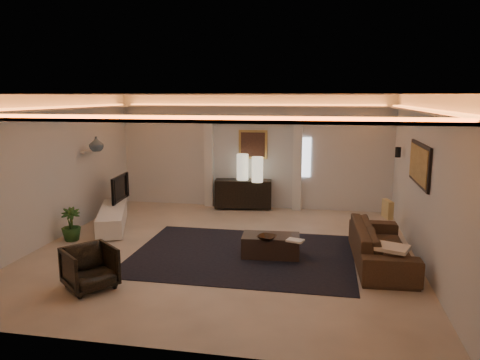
% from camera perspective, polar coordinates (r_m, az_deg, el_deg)
% --- Properties ---
extents(floor, '(7.00, 7.00, 0.00)m').
position_cam_1_polar(floor, '(8.78, -2.03, -8.71)').
color(floor, beige).
rests_on(floor, ground).
extents(ceiling, '(7.00, 7.00, 0.00)m').
position_cam_1_polar(ceiling, '(8.29, -2.16, 10.57)').
color(ceiling, white).
rests_on(ceiling, ground).
extents(wall_back, '(7.00, 0.00, 7.00)m').
position_cam_1_polar(wall_back, '(11.82, 1.64, 3.50)').
color(wall_back, silver).
rests_on(wall_back, ground).
extents(wall_front, '(7.00, 0.00, 7.00)m').
position_cam_1_polar(wall_front, '(5.15, -10.73, -5.90)').
color(wall_front, silver).
rests_on(wall_front, ground).
extents(wall_left, '(0.00, 7.00, 7.00)m').
position_cam_1_polar(wall_left, '(9.79, -22.50, 1.25)').
color(wall_left, silver).
rests_on(wall_left, ground).
extents(wall_right, '(0.00, 7.00, 7.00)m').
position_cam_1_polar(wall_right, '(8.38, 21.94, -0.14)').
color(wall_right, silver).
rests_on(wall_right, ground).
extents(cove_soffit, '(7.00, 7.00, 0.04)m').
position_cam_1_polar(cove_soffit, '(8.30, -2.15, 8.64)').
color(cove_soffit, silver).
rests_on(cove_soffit, ceiling).
extents(daylight_slit, '(0.25, 0.03, 1.00)m').
position_cam_1_polar(daylight_slit, '(11.68, 8.19, 2.82)').
color(daylight_slit, white).
rests_on(daylight_slit, wall_back).
extents(area_rug, '(4.00, 3.00, 0.01)m').
position_cam_1_polar(area_rug, '(8.52, 0.33, -9.27)').
color(area_rug, black).
rests_on(area_rug, ground).
extents(pilaster_left, '(0.22, 0.20, 2.20)m').
position_cam_1_polar(pilaster_left, '(12.00, -3.87, 1.90)').
color(pilaster_left, silver).
rests_on(pilaster_left, ground).
extents(pilaster_right, '(0.22, 0.20, 2.20)m').
position_cam_1_polar(pilaster_right, '(11.65, 7.16, 1.58)').
color(pilaster_right, silver).
rests_on(pilaster_right, ground).
extents(alcove_header, '(2.52, 0.20, 0.12)m').
position_cam_1_polar(alcove_header, '(11.65, 1.59, 7.35)').
color(alcove_header, silver).
rests_on(alcove_header, wall_back).
extents(painting_frame, '(0.74, 0.04, 0.74)m').
position_cam_1_polar(painting_frame, '(11.77, 1.63, 4.45)').
color(painting_frame, tan).
rests_on(painting_frame, wall_back).
extents(painting_canvas, '(0.62, 0.02, 0.62)m').
position_cam_1_polar(painting_canvas, '(11.74, 1.61, 4.43)').
color(painting_canvas, '#4C2D1E').
rests_on(painting_canvas, wall_back).
extents(art_panel_frame, '(0.04, 1.64, 0.74)m').
position_cam_1_polar(art_panel_frame, '(8.63, 21.48, 1.85)').
color(art_panel_frame, black).
rests_on(art_panel_frame, wall_right).
extents(art_panel_gold, '(0.02, 1.50, 0.62)m').
position_cam_1_polar(art_panel_gold, '(8.62, 21.32, 1.86)').
color(art_panel_gold, tan).
rests_on(art_panel_gold, wall_right).
extents(wall_sconce, '(0.12, 0.12, 0.22)m').
position_cam_1_polar(wall_sconce, '(10.47, 19.09, 3.29)').
color(wall_sconce, black).
rests_on(wall_sconce, wall_right).
extents(wall_niche, '(0.10, 0.55, 0.04)m').
position_cam_1_polar(wall_niche, '(10.93, -18.33, 3.45)').
color(wall_niche, silver).
rests_on(wall_niche, wall_left).
extents(console, '(1.48, 0.62, 0.72)m').
position_cam_1_polar(console, '(11.78, 0.41, -1.70)').
color(console, black).
rests_on(console, ground).
extents(lamp_left, '(0.32, 0.32, 0.66)m').
position_cam_1_polar(lamp_left, '(11.66, 0.32, 1.62)').
color(lamp_left, beige).
rests_on(lamp_left, console).
extents(lamp_right, '(0.36, 0.36, 0.63)m').
position_cam_1_polar(lamp_right, '(11.37, 2.18, 1.39)').
color(lamp_right, beige).
rests_on(lamp_right, console).
extents(media_ledge, '(1.26, 2.16, 0.40)m').
position_cam_1_polar(media_ledge, '(10.55, -15.60, -4.52)').
color(media_ledge, white).
rests_on(media_ledge, ground).
extents(tv, '(1.07, 0.25, 0.61)m').
position_cam_1_polar(tv, '(11.22, -15.21, -0.83)').
color(tv, black).
rests_on(tv, media_ledge).
extents(figurine, '(0.19, 0.19, 0.43)m').
position_cam_1_polar(figurine, '(11.49, -14.58, -1.13)').
color(figurine, black).
rests_on(figurine, media_ledge).
extents(ginger_jar, '(0.40, 0.40, 0.33)m').
position_cam_1_polar(ginger_jar, '(10.61, -17.47, 4.31)').
color(ginger_jar, '#405364').
rests_on(ginger_jar, wall_niche).
extents(plant, '(0.52, 0.52, 0.67)m').
position_cam_1_polar(plant, '(9.84, -20.32, -5.21)').
color(plant, '#224519').
rests_on(plant, ground).
extents(sofa, '(2.34, 0.99, 0.67)m').
position_cam_1_polar(sofa, '(8.36, 17.20, -7.75)').
color(sofa, '#4A2F1C').
rests_on(sofa, ground).
extents(throw_blanket, '(0.64, 0.58, 0.06)m').
position_cam_1_polar(throw_blanket, '(7.58, 18.33, -8.00)').
color(throw_blanket, white).
rests_on(throw_blanket, sofa).
extents(throw_pillow, '(0.20, 0.39, 0.38)m').
position_cam_1_polar(throw_pillow, '(10.05, 17.90, -3.48)').
color(throw_pillow, tan).
rests_on(throw_pillow, sofa).
extents(coffee_table, '(1.06, 0.63, 0.38)m').
position_cam_1_polar(coffee_table, '(8.41, 3.86, -8.13)').
color(coffee_table, black).
rests_on(coffee_table, ground).
extents(bowl, '(0.42, 0.42, 0.08)m').
position_cam_1_polar(bowl, '(8.08, 3.36, -7.09)').
color(bowl, black).
rests_on(bowl, coffee_table).
extents(magazine, '(0.33, 0.28, 0.03)m').
position_cam_1_polar(magazine, '(8.04, 6.88, -7.42)').
color(magazine, silver).
rests_on(magazine, coffee_table).
extents(armchair, '(0.99, 0.99, 0.65)m').
position_cam_1_polar(armchair, '(7.39, -18.20, -10.35)').
color(armchair, black).
rests_on(armchair, ground).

